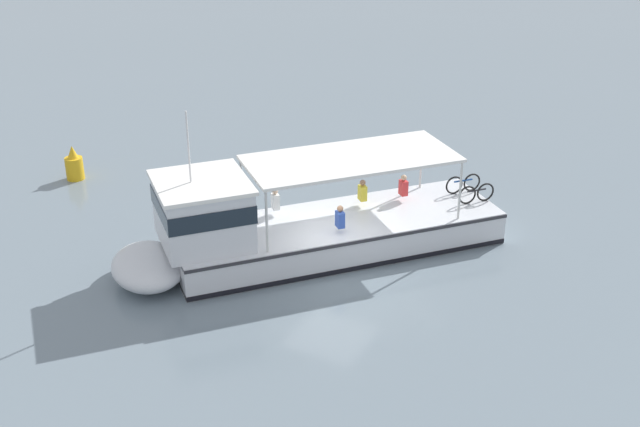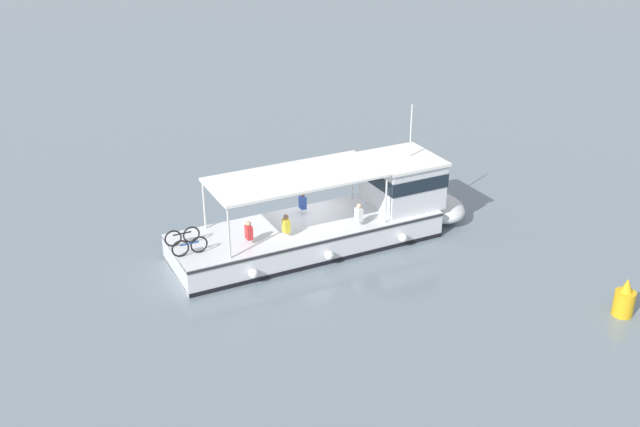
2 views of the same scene
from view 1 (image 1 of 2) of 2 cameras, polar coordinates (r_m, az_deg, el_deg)
name	(u,v)px [view 1 (image 1 of 2)]	position (r m, az deg, el deg)	size (l,w,h in m)	color
ground_plane	(332,270)	(25.72, 0.87, -3.97)	(400.00, 400.00, 0.00)	slate
ferry_main	(290,229)	(26.01, -2.10, -1.10)	(11.69, 10.58, 5.32)	silver
channel_buoy	(74,166)	(33.59, -16.86, 3.23)	(0.70, 0.70, 1.40)	gold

